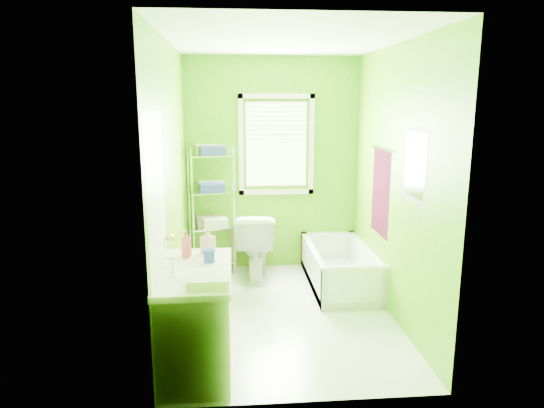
{
  "coord_description": "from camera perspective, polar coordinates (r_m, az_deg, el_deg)",
  "views": [
    {
      "loc": [
        -0.5,
        -4.46,
        2.08
      ],
      "look_at": [
        -0.1,
        0.25,
        1.07
      ],
      "focal_mm": 32.0,
      "sensor_mm": 36.0,
      "label": 1
    }
  ],
  "objects": [
    {
      "name": "room_envelope",
      "position": [
        4.52,
        1.56,
        5.33
      ],
      "size": [
        2.14,
        2.94,
        2.62
      ],
      "color": "#4B9407",
      "rests_on": "ground"
    },
    {
      "name": "bathtub",
      "position": [
        5.63,
        7.98,
        -8.06
      ],
      "size": [
        0.68,
        1.45,
        0.47
      ],
      "color": "white",
      "rests_on": "ground"
    },
    {
      "name": "wire_shelf_unit",
      "position": [
        5.86,
        -7.03,
        0.89
      ],
      "size": [
        0.58,
        0.47,
        1.56
      ],
      "color": "silver",
      "rests_on": "ground"
    },
    {
      "name": "ground",
      "position": [
        4.94,
        1.46,
        -12.77
      ],
      "size": [
        2.9,
        2.9,
        0.0
      ],
      "primitive_type": "plane",
      "color": "silver",
      "rests_on": "ground"
    },
    {
      "name": "door",
      "position": [
        3.67,
        -13.11,
        -5.32
      ],
      "size": [
        0.09,
        0.8,
        2.0
      ],
      "color": "white",
      "rests_on": "ground"
    },
    {
      "name": "toilet",
      "position": [
        5.77,
        -1.92,
        -4.82
      ],
      "size": [
        0.51,
        0.82,
        0.8
      ],
      "primitive_type": "imported",
      "rotation": [
        0.0,
        0.0,
        3.06
      ],
      "color": "white",
      "rests_on": "ground"
    },
    {
      "name": "vanity",
      "position": [
        3.94,
        -8.8,
        -12.73
      ],
      "size": [
        0.55,
        1.07,
        1.03
      ],
      "color": "silver",
      "rests_on": "ground"
    },
    {
      "name": "window",
      "position": [
        5.93,
        0.52,
        7.59
      ],
      "size": [
        0.92,
        0.05,
        1.22
      ],
      "color": "white",
      "rests_on": "ground"
    },
    {
      "name": "right_wall_decor",
      "position": [
        4.76,
        14.07,
        2.56
      ],
      "size": [
        0.04,
        1.48,
        1.17
      ],
      "color": "#3F071C",
      "rests_on": "ground"
    }
  ]
}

